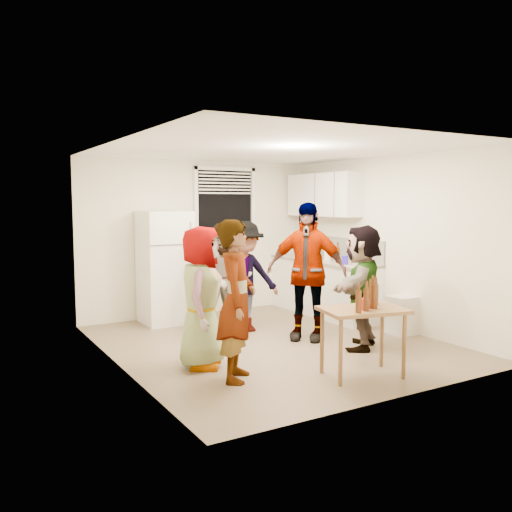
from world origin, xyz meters
TOP-DOWN VIEW (x-y plane):
  - room at (0.00, 0.00)m, footprint 4.00×4.50m
  - window at (0.45, 2.21)m, footprint 1.12×0.10m
  - refrigerator at (-0.75, 1.88)m, footprint 0.70×0.70m
  - counter_lower at (1.70, 1.15)m, footprint 0.60×2.20m
  - countertop at (1.70, 1.15)m, footprint 0.64×2.22m
  - backsplash at (1.99, 1.15)m, footprint 0.03×2.20m
  - upper_cabinets at (1.83, 1.35)m, footprint 0.34×1.60m
  - kettle at (1.65, 1.24)m, footprint 0.28×0.24m
  - paper_towel at (1.68, 1.02)m, footprint 0.11×0.11m
  - wine_bottle at (1.75, 1.91)m, footprint 0.08×0.08m
  - beer_bottle_counter at (1.60, 0.67)m, footprint 0.06×0.06m
  - blue_cup at (1.57, 0.46)m, footprint 0.10×0.10m
  - picture_frame at (1.92, 1.48)m, footprint 0.02×0.17m
  - trash_bin at (1.84, -0.46)m, footprint 0.36×0.36m
  - serving_table at (0.13, -1.58)m, footprint 0.97×0.75m
  - beer_bottle_table at (0.37, -1.51)m, footprint 0.06×0.06m
  - red_cup at (0.08, -1.66)m, footprint 0.09×0.09m
  - guest_grey at (-1.21, -0.43)m, footprint 1.74×1.51m
  - guest_stripe at (-1.08, -1.01)m, footprint 1.71×1.46m
  - guest_back_left at (-0.25, 0.83)m, footprint 1.06×1.67m
  - guest_back_right at (0.01, 0.77)m, footprint 1.17×1.67m
  - guest_black at (0.51, -0.02)m, footprint 2.08×2.03m
  - guest_orange at (0.87, -0.73)m, footprint 2.10×2.12m

SIDE VIEW (x-z plane):
  - room at x=0.00m, z-range -1.25..1.25m
  - serving_table at x=0.13m, z-range -0.37..0.37m
  - guest_grey at x=-1.21m, z-range -0.25..0.25m
  - guest_stripe at x=-1.08m, z-range -0.20..0.20m
  - guest_back_left at x=-0.25m, z-range -0.29..0.29m
  - guest_back_right at x=0.01m, z-range -0.29..0.29m
  - guest_black at x=0.51m, z-range -0.22..0.22m
  - guest_orange at x=0.87m, z-range -0.23..0.23m
  - trash_bin at x=1.84m, z-range -0.02..0.52m
  - counter_lower at x=1.70m, z-range 0.00..0.86m
  - beer_bottle_table at x=0.37m, z-range 0.62..0.84m
  - red_cup at x=0.08m, z-range 0.67..0.79m
  - refrigerator at x=-0.75m, z-range 0.00..1.70m
  - countertop at x=1.70m, z-range 0.86..0.90m
  - paper_towel at x=1.68m, z-range 0.78..1.02m
  - kettle at x=1.65m, z-range 0.80..1.00m
  - beer_bottle_counter at x=1.60m, z-range 0.78..1.02m
  - blue_cup at x=1.57m, z-range 0.83..0.97m
  - wine_bottle at x=1.75m, z-range 0.74..1.06m
  - picture_frame at x=1.92m, z-range 0.90..1.04m
  - backsplash at x=1.99m, z-range 0.90..1.26m
  - window at x=0.45m, z-range 1.32..2.38m
  - upper_cabinets at x=1.83m, z-range 1.60..2.30m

